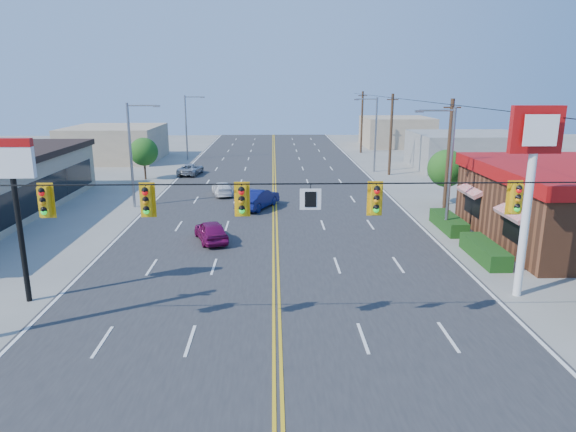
{
  "coord_description": "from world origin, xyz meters",
  "views": [
    {
      "loc": [
        -0.1,
        -17.49,
        9.37
      ],
      "look_at": [
        0.71,
        10.25,
        2.2
      ],
      "focal_mm": 32.0,
      "sensor_mm": 36.0,
      "label": 1
    }
  ],
  "objects_px": {
    "signal_span": "(273,215)",
    "car_white": "(222,189)",
    "car_blue": "(258,199)",
    "kfc_pylon": "(532,164)",
    "pizza_hut_sign": "(14,187)",
    "car_silver": "(191,170)",
    "car_magenta": "(211,232)"
  },
  "relations": [
    {
      "from": "car_magenta",
      "to": "car_blue",
      "type": "bearing_deg",
      "value": -125.67
    },
    {
      "from": "car_magenta",
      "to": "kfc_pylon",
      "type": "bearing_deg",
      "value": 131.55
    },
    {
      "from": "pizza_hut_sign",
      "to": "car_blue",
      "type": "bearing_deg",
      "value": 60.35
    },
    {
      "from": "car_blue",
      "to": "car_magenta",
      "type": "bearing_deg",
      "value": 97.89
    },
    {
      "from": "car_white",
      "to": "car_silver",
      "type": "relative_size",
      "value": 0.9
    },
    {
      "from": "kfc_pylon",
      "to": "car_blue",
      "type": "relative_size",
      "value": 1.83
    },
    {
      "from": "car_blue",
      "to": "car_white",
      "type": "xyz_separation_m",
      "value": [
        -3.19,
        4.96,
        -0.21
      ]
    },
    {
      "from": "car_silver",
      "to": "kfc_pylon",
      "type": "bearing_deg",
      "value": 129.25
    },
    {
      "from": "kfc_pylon",
      "to": "pizza_hut_sign",
      "type": "distance_m",
      "value": 22.02
    },
    {
      "from": "signal_span",
      "to": "kfc_pylon",
      "type": "height_order",
      "value": "signal_span"
    },
    {
      "from": "signal_span",
      "to": "car_blue",
      "type": "xyz_separation_m",
      "value": [
        -1.18,
        21.04,
        -4.12
      ]
    },
    {
      "from": "pizza_hut_sign",
      "to": "car_silver",
      "type": "bearing_deg",
      "value": 86.12
    },
    {
      "from": "car_magenta",
      "to": "car_white",
      "type": "distance_m",
      "value": 13.46
    },
    {
      "from": "pizza_hut_sign",
      "to": "car_white",
      "type": "bearing_deg",
      "value": 73.53
    },
    {
      "from": "kfc_pylon",
      "to": "car_white",
      "type": "xyz_separation_m",
      "value": [
        -15.5,
        21.99,
        -5.49
      ]
    },
    {
      "from": "signal_span",
      "to": "car_white",
      "type": "relative_size",
      "value": 6.34
    },
    {
      "from": "car_white",
      "to": "car_silver",
      "type": "bearing_deg",
      "value": -79.52
    },
    {
      "from": "car_magenta",
      "to": "car_white",
      "type": "bearing_deg",
      "value": -106.12
    },
    {
      "from": "kfc_pylon",
      "to": "car_blue",
      "type": "bearing_deg",
      "value": 125.83
    },
    {
      "from": "car_blue",
      "to": "kfc_pylon",
      "type": "bearing_deg",
      "value": 150.76
    },
    {
      "from": "pizza_hut_sign",
      "to": "signal_span",
      "type": "bearing_deg",
      "value": -20.19
    },
    {
      "from": "signal_span",
      "to": "car_white",
      "type": "height_order",
      "value": "signal_span"
    },
    {
      "from": "car_magenta",
      "to": "car_silver",
      "type": "height_order",
      "value": "car_magenta"
    },
    {
      "from": "pizza_hut_sign",
      "to": "car_blue",
      "type": "xyz_separation_m",
      "value": [
        9.7,
        17.04,
        -4.42
      ]
    },
    {
      "from": "pizza_hut_sign",
      "to": "car_silver",
      "type": "distance_m",
      "value": 32.73
    },
    {
      "from": "signal_span",
      "to": "pizza_hut_sign",
      "type": "xyz_separation_m",
      "value": [
        -10.88,
        4.0,
        0.3
      ]
    },
    {
      "from": "signal_span",
      "to": "pizza_hut_sign",
      "type": "distance_m",
      "value": 11.6
    },
    {
      "from": "kfc_pylon",
      "to": "car_blue",
      "type": "height_order",
      "value": "kfc_pylon"
    },
    {
      "from": "car_blue",
      "to": "car_white",
      "type": "distance_m",
      "value": 5.9
    },
    {
      "from": "pizza_hut_sign",
      "to": "car_magenta",
      "type": "bearing_deg",
      "value": 50.29
    },
    {
      "from": "pizza_hut_sign",
      "to": "car_white",
      "type": "distance_m",
      "value": 23.4
    },
    {
      "from": "kfc_pylon",
      "to": "car_silver",
      "type": "height_order",
      "value": "kfc_pylon"
    }
  ]
}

